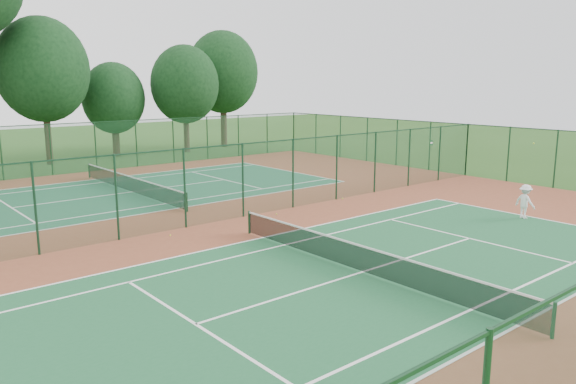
% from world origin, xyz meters
% --- Properties ---
extents(ground, '(120.00, 120.00, 0.00)m').
position_xyz_m(ground, '(0.00, 0.00, 0.00)').
color(ground, '#2C571B').
rests_on(ground, ground).
extents(red_pad, '(40.00, 36.00, 0.01)m').
position_xyz_m(red_pad, '(0.00, 0.00, 0.01)').
color(red_pad, brown).
rests_on(red_pad, ground).
extents(court_near, '(23.77, 10.97, 0.01)m').
position_xyz_m(court_near, '(0.00, -9.00, 0.01)').
color(court_near, '#1B5731').
rests_on(court_near, red_pad).
extents(court_far, '(23.77, 10.97, 0.01)m').
position_xyz_m(court_far, '(0.00, 9.00, 0.01)').
color(court_far, '#1C593A').
rests_on(court_far, red_pad).
extents(fence_north, '(40.00, 0.09, 3.50)m').
position_xyz_m(fence_north, '(0.00, 18.00, 1.76)').
color(fence_north, '#1A4E2A').
rests_on(fence_north, ground).
extents(fence_east, '(0.09, 36.00, 3.50)m').
position_xyz_m(fence_east, '(20.00, 0.00, 1.76)').
color(fence_east, '#174727').
rests_on(fence_east, ground).
extents(fence_divider, '(40.00, 0.09, 3.50)m').
position_xyz_m(fence_divider, '(0.00, 0.00, 1.76)').
color(fence_divider, '#174627').
rests_on(fence_divider, ground).
extents(tennis_net_near, '(0.10, 12.90, 0.97)m').
position_xyz_m(tennis_net_near, '(0.00, -9.00, 0.54)').
color(tennis_net_near, '#143820').
rests_on(tennis_net_near, ground).
extents(tennis_net_far, '(0.10, 12.90, 0.97)m').
position_xyz_m(tennis_net_far, '(0.00, 9.00, 0.54)').
color(tennis_net_far, black).
rests_on(tennis_net_far, ground).
extents(player_near, '(0.77, 1.12, 1.59)m').
position_xyz_m(player_near, '(11.38, -8.69, 0.82)').
color(player_near, white).
rests_on(player_near, court_near).
extents(stray_ball_a, '(0.06, 0.06, 0.06)m').
position_xyz_m(stray_ball_a, '(2.97, -0.72, 0.04)').
color(stray_ball_a, '#B9D832').
rests_on(stray_ball_a, red_pad).
extents(stray_ball_b, '(0.07, 0.07, 0.07)m').
position_xyz_m(stray_ball_b, '(7.98, -0.20, 0.05)').
color(stray_ball_b, '#C3D832').
rests_on(stray_ball_b, red_pad).
extents(stray_ball_c, '(0.07, 0.07, 0.07)m').
position_xyz_m(stray_ball_c, '(-2.77, -0.85, 0.04)').
color(stray_ball_c, '#DEEC36').
rests_on(stray_ball_c, red_pad).
extents(evergreen_row, '(39.00, 5.00, 12.00)m').
position_xyz_m(evergreen_row, '(0.50, 24.25, 0.00)').
color(evergreen_row, black).
rests_on(evergreen_row, ground).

